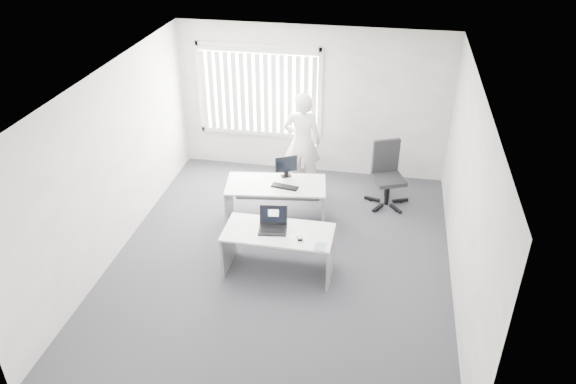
% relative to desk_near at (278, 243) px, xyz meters
% --- Properties ---
extents(ground, '(6.00, 6.00, 0.00)m').
position_rel_desk_near_xyz_m(ground, '(-0.02, 0.25, -0.51)').
color(ground, '#414147').
rests_on(ground, ground).
extents(wall_back, '(5.00, 0.02, 2.80)m').
position_rel_desk_near_xyz_m(wall_back, '(-0.02, 3.25, 0.89)').
color(wall_back, white).
rests_on(wall_back, ground).
extents(wall_front, '(5.00, 0.02, 2.80)m').
position_rel_desk_near_xyz_m(wall_front, '(-0.02, -2.75, 0.89)').
color(wall_front, white).
rests_on(wall_front, ground).
extents(wall_left, '(0.02, 6.00, 2.80)m').
position_rel_desk_near_xyz_m(wall_left, '(-2.52, 0.25, 0.89)').
color(wall_left, white).
rests_on(wall_left, ground).
extents(wall_right, '(0.02, 6.00, 2.80)m').
position_rel_desk_near_xyz_m(wall_right, '(2.48, 0.25, 0.89)').
color(wall_right, white).
rests_on(wall_right, ground).
extents(ceiling, '(5.00, 6.00, 0.02)m').
position_rel_desk_near_xyz_m(ceiling, '(-0.02, 0.25, 2.29)').
color(ceiling, white).
rests_on(ceiling, wall_back).
extents(window, '(2.32, 0.06, 1.76)m').
position_rel_desk_near_xyz_m(window, '(-1.02, 3.21, 1.04)').
color(window, silver).
rests_on(window, wall_back).
extents(blinds, '(2.20, 0.10, 1.50)m').
position_rel_desk_near_xyz_m(blinds, '(-1.02, 3.15, 1.01)').
color(blinds, silver).
rests_on(blinds, wall_back).
extents(desk_near, '(1.55, 0.73, 0.71)m').
position_rel_desk_near_xyz_m(desk_near, '(0.00, 0.00, 0.00)').
color(desk_near, silver).
rests_on(desk_near, ground).
extents(desk_far, '(1.68, 0.96, 0.73)m').
position_rel_desk_near_xyz_m(desk_far, '(-0.30, 1.29, 0.02)').
color(desk_far, silver).
rests_on(desk_far, ground).
extents(office_chair, '(0.85, 0.85, 1.14)m').
position_rel_desk_near_xyz_m(office_chair, '(1.46, 2.24, -0.15)').
color(office_chair, black).
rests_on(office_chair, ground).
extents(person, '(0.69, 0.48, 1.84)m').
position_rel_desk_near_xyz_m(person, '(-0.08, 2.53, 0.41)').
color(person, white).
rests_on(person, ground).
extents(laptop, '(0.43, 0.39, 0.31)m').
position_rel_desk_near_xyz_m(laptop, '(-0.08, -0.00, 0.35)').
color(laptop, black).
rests_on(laptop, desk_near).
extents(paper_sheet, '(0.33, 0.28, 0.00)m').
position_rel_desk_near_xyz_m(paper_sheet, '(0.32, -0.09, 0.20)').
color(paper_sheet, white).
rests_on(paper_sheet, desk_near).
extents(mouse, '(0.09, 0.12, 0.04)m').
position_rel_desk_near_xyz_m(mouse, '(0.33, -0.13, 0.22)').
color(mouse, '#AFAFB1').
rests_on(mouse, paper_sheet).
extents(booklet, '(0.15, 0.20, 0.01)m').
position_rel_desk_near_xyz_m(booklet, '(0.63, -0.26, 0.20)').
color(booklet, silver).
rests_on(booklet, desk_near).
extents(keyboard, '(0.45, 0.22, 0.02)m').
position_rel_desk_near_xyz_m(keyboard, '(-0.14, 1.20, 0.23)').
color(keyboard, black).
rests_on(keyboard, desk_far).
extents(monitor, '(0.38, 0.26, 0.37)m').
position_rel_desk_near_xyz_m(monitor, '(-0.19, 1.57, 0.40)').
color(monitor, black).
rests_on(monitor, desk_far).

